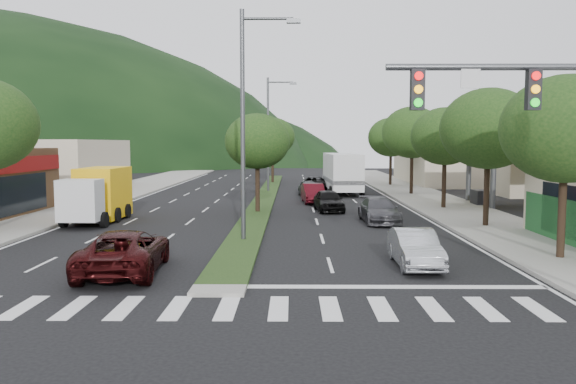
{
  "coord_description": "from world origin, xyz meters",
  "views": [
    {
      "loc": [
        2.16,
        -16.4,
        4.32
      ],
      "look_at": [
        1.92,
        12.84,
        1.77
      ],
      "focal_mm": 35.0,
      "sensor_mm": 36.0,
      "label": 1
    }
  ],
  "objects_px": {
    "tree_r_e": "(391,137)",
    "sedan_silver": "(415,248)",
    "tree_r_d": "(412,133)",
    "car_queue_a": "(329,200)",
    "tree_med_near": "(257,141)",
    "car_queue_e": "(309,188)",
    "streetlight_mid": "(270,129)",
    "suv_maroon": "(125,251)",
    "tree_r_c": "(445,136)",
    "tree_med_far": "(273,137)",
    "car_queue_b": "(379,210)",
    "traffic_signal": "(554,131)",
    "car_queue_c": "(313,193)",
    "car_queue_d": "(314,184)",
    "streetlight_near": "(247,114)",
    "tree_r_a": "(565,129)",
    "tree_r_b": "(488,129)",
    "motorhome": "(342,172)",
    "box_truck": "(99,196)"
  },
  "relations": [
    {
      "from": "tree_r_b",
      "to": "car_queue_a",
      "type": "xyz_separation_m",
      "value": [
        -7.55,
        7.0,
        -4.35
      ]
    },
    {
      "from": "streetlight_mid",
      "to": "car_queue_a",
      "type": "height_order",
      "value": "streetlight_mid"
    },
    {
      "from": "car_queue_c",
      "to": "car_queue_e",
      "type": "xyz_separation_m",
      "value": [
        -0.16,
        5.0,
        -0.05
      ]
    },
    {
      "from": "tree_med_near",
      "to": "car_queue_e",
      "type": "distance_m",
      "value": 12.14
    },
    {
      "from": "tree_r_e",
      "to": "car_queue_b",
      "type": "bearing_deg",
      "value": -101.14
    },
    {
      "from": "tree_r_b",
      "to": "streetlight_mid",
      "type": "distance_m",
      "value": 24.09
    },
    {
      "from": "streetlight_mid",
      "to": "suv_maroon",
      "type": "bearing_deg",
      "value": -96.71
    },
    {
      "from": "streetlight_mid",
      "to": "car_queue_b",
      "type": "height_order",
      "value": "streetlight_mid"
    },
    {
      "from": "tree_r_d",
      "to": "tree_med_far",
      "type": "bearing_deg",
      "value": 130.6
    },
    {
      "from": "streetlight_near",
      "to": "car_queue_a",
      "type": "distance_m",
      "value": 12.76
    },
    {
      "from": "car_queue_e",
      "to": "car_queue_b",
      "type": "bearing_deg",
      "value": -84.06
    },
    {
      "from": "streetlight_near",
      "to": "tree_med_far",
      "type": "bearing_deg",
      "value": 90.33
    },
    {
      "from": "car_queue_d",
      "to": "car_queue_c",
      "type": "bearing_deg",
      "value": -84.89
    },
    {
      "from": "tree_r_a",
      "to": "car_queue_a",
      "type": "bearing_deg",
      "value": 116.72
    },
    {
      "from": "car_queue_a",
      "to": "car_queue_b",
      "type": "xyz_separation_m",
      "value": [
        2.43,
        -5.0,
        -0.03
      ]
    },
    {
      "from": "tree_r_c",
      "to": "suv_maroon",
      "type": "relative_size",
      "value": 1.24
    },
    {
      "from": "traffic_signal",
      "to": "streetlight_mid",
      "type": "xyz_separation_m",
      "value": [
        -8.82,
        34.54,
        0.94
      ]
    },
    {
      "from": "streetlight_near",
      "to": "tree_r_d",
      "type": "bearing_deg",
      "value": 61.8
    },
    {
      "from": "tree_r_b",
      "to": "car_queue_c",
      "type": "distance_m",
      "value": 15.24
    },
    {
      "from": "sedan_silver",
      "to": "suv_maroon",
      "type": "distance_m",
      "value": 9.96
    },
    {
      "from": "streetlight_near",
      "to": "car_queue_b",
      "type": "bearing_deg",
      "value": 41.94
    },
    {
      "from": "tree_r_e",
      "to": "car_queue_c",
      "type": "xyz_separation_m",
      "value": [
        -8.34,
        -16.0,
        -4.2
      ]
    },
    {
      "from": "tree_r_d",
      "to": "car_queue_e",
      "type": "distance_m",
      "value": 9.69
    },
    {
      "from": "car_queue_c",
      "to": "tree_med_near",
      "type": "bearing_deg",
      "value": -125.64
    },
    {
      "from": "traffic_signal",
      "to": "car_queue_e",
      "type": "height_order",
      "value": "traffic_signal"
    },
    {
      "from": "tree_med_near",
      "to": "streetlight_mid",
      "type": "distance_m",
      "value": 15.05
    },
    {
      "from": "tree_r_a",
      "to": "tree_r_d",
      "type": "bearing_deg",
      "value": 90.0
    },
    {
      "from": "tree_r_e",
      "to": "sedan_silver",
      "type": "bearing_deg",
      "value": -98.52
    },
    {
      "from": "tree_r_e",
      "to": "motorhome",
      "type": "bearing_deg",
      "value": -124.58
    },
    {
      "from": "streetlight_mid",
      "to": "sedan_silver",
      "type": "distance_m",
      "value": 30.99
    },
    {
      "from": "car_queue_e",
      "to": "traffic_signal",
      "type": "bearing_deg",
      "value": -86.5
    },
    {
      "from": "streetlight_mid",
      "to": "car_queue_e",
      "type": "bearing_deg",
      "value": -50.57
    },
    {
      "from": "sedan_silver",
      "to": "car_queue_c",
      "type": "distance_m",
      "value": 21.13
    },
    {
      "from": "car_queue_e",
      "to": "motorhome",
      "type": "relative_size",
      "value": 0.42
    },
    {
      "from": "box_truck",
      "to": "traffic_signal",
      "type": "bearing_deg",
      "value": 138.9
    },
    {
      "from": "streetlight_near",
      "to": "car_queue_e",
      "type": "distance_m",
      "value": 21.82
    },
    {
      "from": "car_queue_a",
      "to": "car_queue_e",
      "type": "bearing_deg",
      "value": 89.96
    },
    {
      "from": "tree_r_b",
      "to": "sedan_silver",
      "type": "relative_size",
      "value": 1.77
    },
    {
      "from": "car_queue_c",
      "to": "car_queue_d",
      "type": "relative_size",
      "value": 0.9
    },
    {
      "from": "tree_r_b",
      "to": "traffic_signal",
      "type": "bearing_deg",
      "value": -102.37
    },
    {
      "from": "streetlight_near",
      "to": "box_truck",
      "type": "bearing_deg",
      "value": 144.52
    },
    {
      "from": "tree_r_d",
      "to": "car_queue_a",
      "type": "height_order",
      "value": "tree_r_d"
    },
    {
      "from": "traffic_signal",
      "to": "tree_med_far",
      "type": "height_order",
      "value": "tree_med_far"
    },
    {
      "from": "tree_r_c",
      "to": "sedan_silver",
      "type": "xyz_separation_m",
      "value": [
        -5.54,
        -16.95,
        -4.1
      ]
    },
    {
      "from": "tree_r_c",
      "to": "tree_med_near",
      "type": "height_order",
      "value": "tree_r_c"
    },
    {
      "from": "car_queue_c",
      "to": "motorhome",
      "type": "bearing_deg",
      "value": 66.52
    },
    {
      "from": "tree_med_near",
      "to": "sedan_silver",
      "type": "distance_m",
      "value": 16.72
    },
    {
      "from": "streetlight_mid",
      "to": "car_queue_d",
      "type": "relative_size",
      "value": 2.15
    },
    {
      "from": "tree_r_a",
      "to": "car_queue_b",
      "type": "bearing_deg",
      "value": 117.12
    },
    {
      "from": "tree_r_a",
      "to": "car_queue_a",
      "type": "relative_size",
      "value": 1.64
    }
  ]
}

